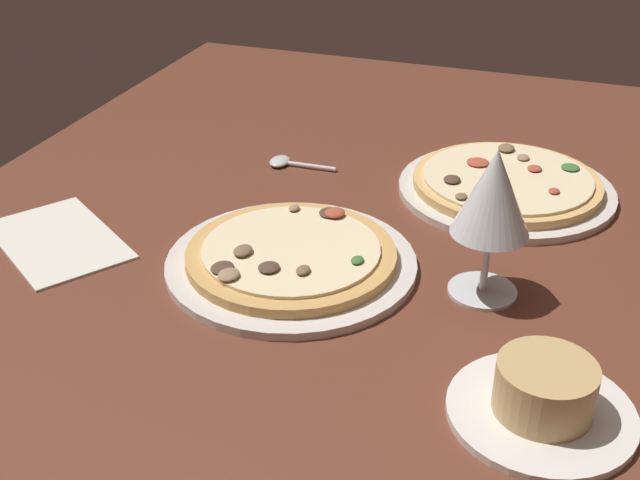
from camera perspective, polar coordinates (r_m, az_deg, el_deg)
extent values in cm
cube|color=brown|center=(97.27, 1.94, -2.28)|extent=(150.00, 110.00, 4.00)
cylinder|color=silver|center=(94.32, -2.00, -1.61)|extent=(28.80, 28.80, 1.00)
cylinder|color=tan|center=(93.75, -2.01, -1.04)|extent=(24.10, 24.10, 1.20)
cylinder|color=beige|center=(93.35, -2.02, -0.61)|extent=(20.37, 20.37, 0.40)
ellipsoid|color=#387033|center=(90.41, 2.60, -1.39)|extent=(1.84, 1.37, 0.46)
ellipsoid|color=#937556|center=(101.14, -1.81, 2.24)|extent=(1.66, 1.29, 0.57)
ellipsoid|color=#4C3828|center=(100.15, 0.71, 1.92)|extent=(2.81, 2.73, 0.44)
ellipsoid|color=#4C3828|center=(89.62, -6.79, -1.91)|extent=(2.87, 2.47, 0.42)
ellipsoid|color=#4C3828|center=(89.08, -3.56, -1.90)|extent=(2.50, 2.34, 0.56)
ellipsoid|color=brown|center=(88.40, -1.18, -2.10)|extent=(1.99, 1.47, 0.62)
ellipsoid|color=#937556|center=(88.10, -6.35, -2.40)|extent=(2.70, 2.26, 0.65)
ellipsoid|color=#AD4733|center=(99.79, 1.05, 1.91)|extent=(2.62, 2.44, 0.76)
ellipsoid|color=brown|center=(92.23, -5.36, -0.73)|extent=(2.65, 2.03, 0.73)
cylinder|color=silver|center=(113.88, 12.75, 3.42)|extent=(28.87, 28.87, 1.00)
cylinder|color=tan|center=(113.41, 12.81, 3.92)|extent=(25.05, 25.05, 1.20)
cylinder|color=beige|center=(113.07, 12.86, 4.29)|extent=(22.53, 22.53, 0.40)
ellipsoid|color=#AD4733|center=(109.63, 15.92, 3.29)|extent=(1.70, 1.42, 0.46)
ellipsoid|color=#AD4733|center=(115.58, 10.89, 5.32)|extent=(3.12, 3.10, 0.50)
ellipsoid|color=brown|center=(120.79, 12.79, 6.24)|extent=(2.91, 2.31, 0.67)
ellipsoid|color=#387033|center=(117.11, 16.96, 4.84)|extent=(2.59, 2.47, 0.44)
ellipsoid|color=brown|center=(105.51, 9.77, 3.00)|extent=(1.78, 1.55, 0.52)
ellipsoid|color=#937556|center=(112.99, 11.79, 4.69)|extent=(1.78, 1.32, 0.67)
ellipsoid|color=#4C3828|center=(109.80, 9.14, 4.18)|extent=(2.51, 2.20, 0.61)
ellipsoid|color=#937556|center=(118.43, 13.90, 5.58)|extent=(2.11, 1.73, 0.50)
ellipsoid|color=#AD4733|center=(115.36, 14.65, 4.83)|extent=(2.13, 1.92, 0.51)
cylinder|color=silver|center=(76.43, 15.05, -11.46)|extent=(16.66, 16.66, 0.80)
cylinder|color=tan|center=(74.69, 15.33, -9.85)|extent=(8.76, 8.76, 4.74)
cylinder|color=silver|center=(91.61, 11.17, -3.48)|extent=(7.55, 7.55, 0.40)
cylinder|color=silver|center=(89.66, 11.40, -1.47)|extent=(0.80, 0.80, 7.09)
cone|color=silver|center=(85.77, 11.94, 3.27)|extent=(8.31, 8.31, 9.45)
cone|color=maroon|center=(87.03, 11.75, 1.60)|extent=(3.01, 3.01, 3.80)
cube|color=silver|center=(104.51, -17.72, -0.01)|extent=(20.99, 22.81, 0.30)
ellipsoid|color=silver|center=(119.74, -2.81, 5.48)|extent=(4.06, 2.89, 1.00)
cylinder|color=silver|center=(118.47, -0.86, 5.16)|extent=(0.89, 8.54, 0.70)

